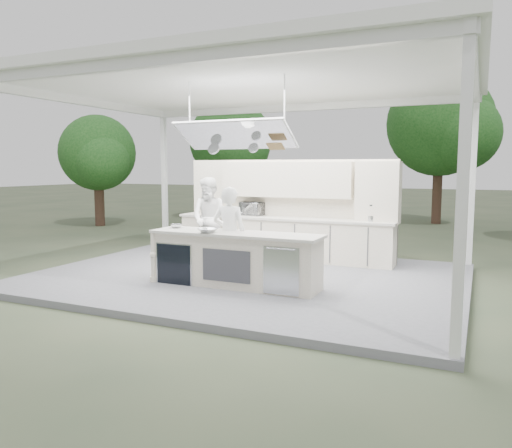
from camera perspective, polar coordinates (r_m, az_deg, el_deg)
The scene contains 12 objects.
ground at distance 9.78m, azimuth -1.00°, elevation -6.49°, with size 90.00×90.00×0.00m, color #4B5137.
stage_deck at distance 9.77m, azimuth -1.00°, elevation -6.15°, with size 8.00×6.00×0.12m, color slate.
tent at distance 9.64m, azimuth -1.06°, elevation 15.52°, with size 8.20×6.20×3.86m.
demo_island at distance 8.78m, azimuth -2.51°, elevation -4.03°, with size 3.10×0.79×0.95m.
back_counter at distance 11.39m, azimuth 3.09°, elevation -1.59°, with size 5.08×0.72×0.95m.
back_wall_unit at distance 11.34m, azimuth 5.61°, elevation 3.32°, with size 5.05×0.48×2.25m.
tree_cluster at distance 18.90m, azimuth 11.51°, elevation 9.69°, with size 19.55×9.40×5.85m.
head_chef at distance 8.99m, azimuth -3.05°, elevation -1.24°, with size 0.63×0.42×1.74m, color white.
sous_chef at distance 11.27m, azimuth -5.24°, elevation 0.61°, with size 0.90×0.70×1.86m, color white.
toaster_oven at distance 11.81m, azimuth -0.39°, elevation 1.78°, with size 0.56×0.38×0.31m, color silver.
bowl_large at distance 8.68m, azimuth -5.56°, elevation -0.75°, with size 0.31×0.31×0.08m, color silver.
bowl_small at distance 9.46m, azimuth -9.08°, elevation -0.23°, with size 0.22×0.22×0.07m, color #B1B3B8.
Camera 1 is at (4.09, -8.61, 2.20)m, focal length 35.00 mm.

